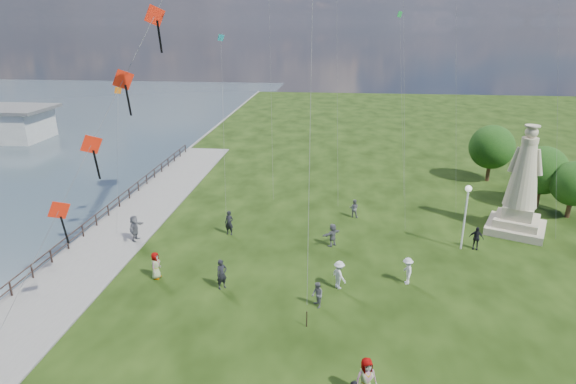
# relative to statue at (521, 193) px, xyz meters

# --- Properties ---
(waterfront) EXTENTS (200.00, 200.00, 1.51)m
(waterfront) POSITION_rel_statue_xyz_m (-30.36, -7.64, -3.08)
(waterfront) COLOR #2F4047
(waterfront) RESTS_ON ground
(statue) EXTENTS (5.17, 5.17, 7.99)m
(statue) POSITION_rel_statue_xyz_m (0.00, 0.00, 0.00)
(statue) COLOR tan
(statue) RESTS_ON ground
(lamppost) EXTENTS (0.43, 0.43, 4.59)m
(lamppost) POSITION_rel_statue_xyz_m (-4.72, -3.54, 0.29)
(lamppost) COLOR silver
(lamppost) RESTS_ON ground
(tree_row) EXTENTS (7.60, 12.83, 5.53)m
(tree_row) POSITION_rel_statue_xyz_m (2.91, 7.64, 0.20)
(tree_row) COLOR #382314
(tree_row) RESTS_ON ground
(person_0) EXTENTS (0.78, 0.77, 1.83)m
(person_0) POSITION_rel_statue_xyz_m (-19.81, -10.39, -2.10)
(person_0) COLOR black
(person_0) RESTS_ON ground
(person_1) EXTENTS (0.70, 0.83, 1.47)m
(person_1) POSITION_rel_statue_xyz_m (-14.19, -11.76, -2.28)
(person_1) COLOR #595960
(person_1) RESTS_ON ground
(person_2) EXTENTS (1.12, 1.23, 1.72)m
(person_2) POSITION_rel_statue_xyz_m (-13.03, -9.62, -2.16)
(person_2) COLOR silver
(person_2) RESTS_ON ground
(person_4) EXTENTS (1.07, 0.87, 1.90)m
(person_4) POSITION_rel_statue_xyz_m (-11.87, -18.27, -2.07)
(person_4) COLOR #595960
(person_4) RESTS_ON ground
(person_5) EXTENTS (0.91, 1.80, 1.87)m
(person_5) POSITION_rel_statue_xyz_m (-27.41, -4.80, -2.08)
(person_5) COLOR #595960
(person_5) RESTS_ON ground
(person_6) EXTENTS (0.74, 0.56, 1.82)m
(person_6) POSITION_rel_statue_xyz_m (-21.06, -2.91, -2.11)
(person_6) COLOR black
(person_6) RESTS_ON ground
(person_7) EXTENTS (0.80, 0.57, 1.50)m
(person_7) POSITION_rel_statue_xyz_m (-11.94, 1.42, -2.27)
(person_7) COLOR #595960
(person_7) RESTS_ON ground
(person_8) EXTENTS (0.67, 1.14, 1.67)m
(person_8) POSITION_rel_statue_xyz_m (-9.02, -8.68, -2.18)
(person_8) COLOR silver
(person_8) RESTS_ON ground
(person_9) EXTENTS (1.05, 0.73, 1.63)m
(person_9) POSITION_rel_statue_xyz_m (-3.77, -3.47, -2.20)
(person_9) COLOR black
(person_9) RESTS_ON ground
(person_10) EXTENTS (0.58, 0.87, 1.71)m
(person_10) POSITION_rel_statue_xyz_m (-24.06, -9.67, -2.16)
(person_10) COLOR #595960
(person_10) RESTS_ON ground
(person_11) EXTENTS (1.55, 1.55, 1.65)m
(person_11) POSITION_rel_statue_xyz_m (-13.53, -4.02, -2.19)
(person_11) COLOR #595960
(person_11) RESTS_ON ground
(red_kite_train) EXTENTS (9.54, 9.35, 21.18)m
(red_kite_train) POSITION_rel_statue_xyz_m (-22.93, -12.02, 10.13)
(red_kite_train) COLOR black
(red_kite_train) RESTS_ON ground
(small_kites) EXTENTS (32.93, 15.76, 27.33)m
(small_kites) POSITION_rel_statue_xyz_m (-13.00, 5.62, 11.47)
(small_kites) COLOR #157582
(small_kites) RESTS_ON ground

